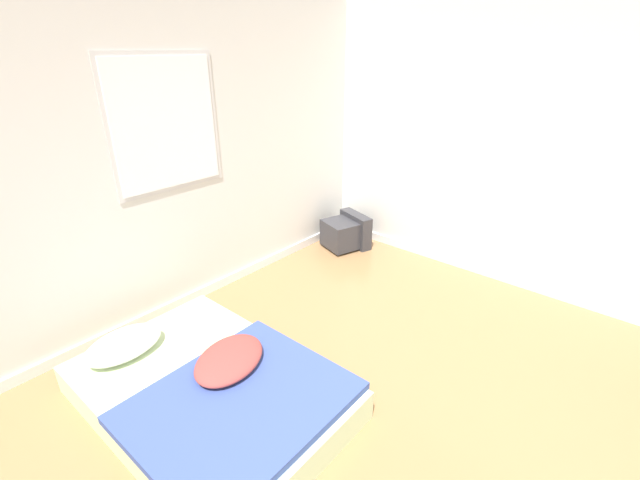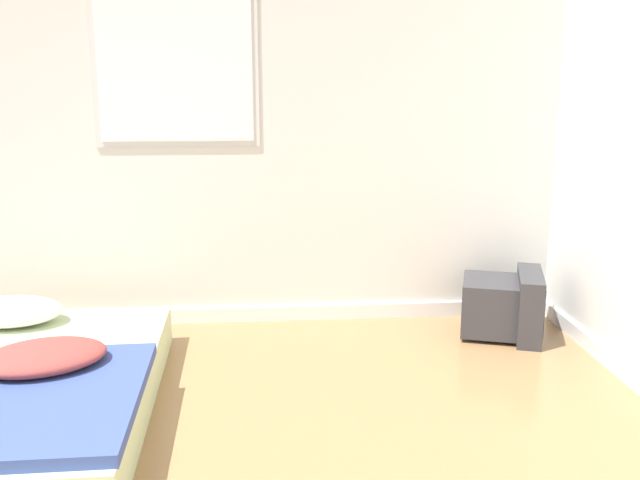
# 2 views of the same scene
# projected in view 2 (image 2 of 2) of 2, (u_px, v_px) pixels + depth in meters

# --- Properties ---
(wall_back) EXTENTS (8.12, 0.08, 2.60)m
(wall_back) POSITION_uv_depth(u_px,v_px,m) (65.00, 107.00, 3.99)
(wall_back) COLOR silver
(wall_back) RESTS_ON ground_plane
(mattress_bed) EXTENTS (1.20, 1.74, 0.35)m
(mattress_bed) POSITION_uv_depth(u_px,v_px,m) (13.00, 390.00, 3.09)
(mattress_bed) COLOR beige
(mattress_bed) RESTS_ON ground_plane
(crt_tv) EXTENTS (0.54, 0.53, 0.38)m
(crt_tv) POSITION_uv_depth(u_px,v_px,m) (505.00, 305.00, 4.08)
(crt_tv) COLOR #333338
(crt_tv) RESTS_ON ground_plane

